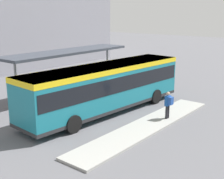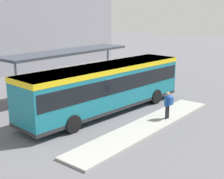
{
  "view_description": "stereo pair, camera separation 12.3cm",
  "coord_description": "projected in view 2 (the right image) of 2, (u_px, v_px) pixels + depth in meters",
  "views": [
    {
      "loc": [
        -14.34,
        -12.01,
        6.18
      ],
      "look_at": [
        0.59,
        0.0,
        1.34
      ],
      "focal_mm": 50.0,
      "sensor_mm": 36.0,
      "label": 1
    },
    {
      "loc": [
        -14.26,
        -12.11,
        6.18
      ],
      "look_at": [
        0.59,
        0.0,
        1.34
      ],
      "focal_mm": 50.0,
      "sensor_mm": 36.0,
      "label": 2
    }
  ],
  "objects": [
    {
      "name": "potted_planter_near_shelter",
      "position": [
        102.0,
        84.0,
        23.83
      ],
      "size": [
        1.0,
        1.0,
        1.51
      ],
      "color": "slate",
      "rests_on": "ground_plane"
    },
    {
      "name": "pedestrian_waiting",
      "position": [
        168.0,
        103.0,
        17.84
      ],
      "size": [
        0.4,
        0.41,
        1.58
      ],
      "rotation": [
        0.0,
        0.0,
        1.52
      ],
      "color": "#232328",
      "rests_on": "curb_island"
    },
    {
      "name": "ground_plane",
      "position": [
        106.0,
        112.0,
        19.65
      ],
      "size": [
        120.0,
        120.0,
        0.0
      ],
      "primitive_type": "plane",
      "color": "#5B5B60"
    },
    {
      "name": "city_bus",
      "position": [
        106.0,
        85.0,
        19.22
      ],
      "size": [
        12.0,
        3.37,
        2.97
      ],
      "rotation": [
        0.0,
        0.0,
        -0.07
      ],
      "color": "#197284",
      "rests_on": "ground_plane"
    },
    {
      "name": "bicycle_black",
      "position": [
        133.0,
        77.0,
        28.49
      ],
      "size": [
        0.48,
        1.53,
        0.66
      ],
      "rotation": [
        0.0,
        0.0,
        -1.63
      ],
      "color": "black",
      "rests_on": "ground_plane"
    },
    {
      "name": "potted_planter_far_side",
      "position": [
        86.0,
        92.0,
        21.91
      ],
      "size": [
        0.73,
        0.73,
        1.21
      ],
      "color": "slate",
      "rests_on": "ground_plane"
    },
    {
      "name": "bicycle_blue",
      "position": [
        146.0,
        79.0,
        27.15
      ],
      "size": [
        0.48,
        1.72,
        0.74
      ],
      "rotation": [
        0.0,
        0.0,
        1.57
      ],
      "color": "black",
      "rests_on": "ground_plane"
    },
    {
      "name": "curb_island",
      "position": [
        147.0,
        126.0,
        17.08
      ],
      "size": [
        11.58,
        1.8,
        0.12
      ],
      "color": "#9E9E99",
      "rests_on": "ground_plane"
    },
    {
      "name": "bicycle_red",
      "position": [
        139.0,
        78.0,
        27.79
      ],
      "size": [
        0.48,
        1.71,
        0.74
      ],
      "rotation": [
        0.0,
        0.0,
        -1.68
      ],
      "color": "black",
      "rests_on": "ground_plane"
    },
    {
      "name": "station_shelter",
      "position": [
        68.0,
        52.0,
        23.23
      ],
      "size": [
        10.85,
        2.51,
        3.31
      ],
      "color": "#383D47",
      "rests_on": "ground_plane"
    }
  ]
}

